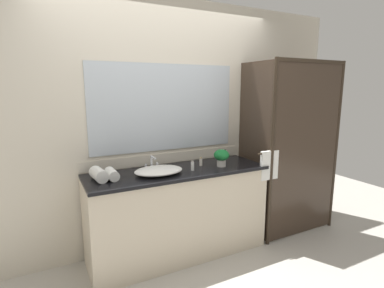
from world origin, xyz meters
TOP-DOWN VIEW (x-y plane):
  - ground_plane at (0.00, 0.00)m, footprint 8.00×8.00m
  - wall_back_with_mirror at (0.00, 0.34)m, footprint 4.40×0.06m
  - vanity_cabinet at (0.00, 0.01)m, footprint 1.80×0.58m
  - shower_enclosure at (1.28, -0.19)m, footprint 1.20×0.59m
  - sink_basin at (-0.22, -0.03)m, footprint 0.46×0.34m
  - faucet at (-0.22, 0.15)m, footprint 0.17×0.13m
  - potted_plant at (0.46, -0.07)m, footprint 0.16×0.16m
  - amenity_bottle_conditioner at (0.28, 0.05)m, footprint 0.03×0.03m
  - amenity_bottle_body_wash at (0.12, -0.07)m, footprint 0.03×0.03m
  - amenity_bottle_shampoo at (0.69, 0.22)m, footprint 0.03×0.03m
  - rolled_towel_near_edge at (-0.76, 0.01)m, footprint 0.14×0.24m
  - rolled_towel_middle at (-0.65, 0.00)m, footprint 0.10×0.20m

SIDE VIEW (x-z plane):
  - ground_plane at x=0.00m, z-range 0.00..0.00m
  - vanity_cabinet at x=0.00m, z-range 0.00..0.90m
  - sink_basin at x=-0.22m, z-range 0.90..0.97m
  - amenity_bottle_conditioner at x=0.28m, z-range 0.90..0.99m
  - faucet at x=-0.22m, z-range 0.88..1.02m
  - amenity_bottle_body_wash at x=0.12m, z-range 0.90..0.99m
  - rolled_towel_middle at x=-0.65m, z-range 0.90..0.99m
  - amenity_bottle_shampoo at x=0.69m, z-range 0.90..1.00m
  - rolled_towel_near_edge at x=-0.76m, z-range 0.90..1.01m
  - potted_plant at x=0.46m, z-range 0.92..1.09m
  - shower_enclosure at x=1.28m, z-range 0.02..2.02m
  - wall_back_with_mirror at x=0.00m, z-range 0.00..2.60m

